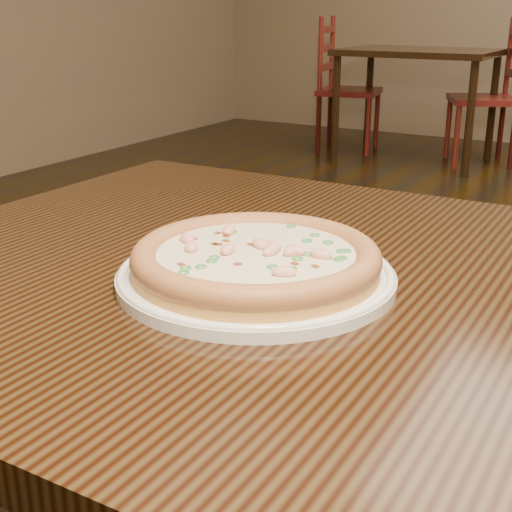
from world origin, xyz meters
The scene contains 6 objects.
hero_table centered at (-0.12, -0.67, 0.65)m, with size 1.20×0.80×0.75m.
plate centered at (-0.24, -0.72, 0.76)m, with size 0.29×0.29×0.02m.
pizza centered at (-0.24, -0.72, 0.78)m, with size 0.26×0.26×0.03m.
bg_table_left centered at (-1.41, 3.45, 0.65)m, with size 1.00×0.70×0.75m.
chair_a centered at (-2.01, 3.58, 0.44)m, with size 0.49×0.49×0.95m.
chair_b centered at (-0.95, 3.62, 0.44)m, with size 0.56×0.56×0.95m.
Camera 1 is at (0.11, -1.32, 1.03)m, focal length 50.00 mm.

